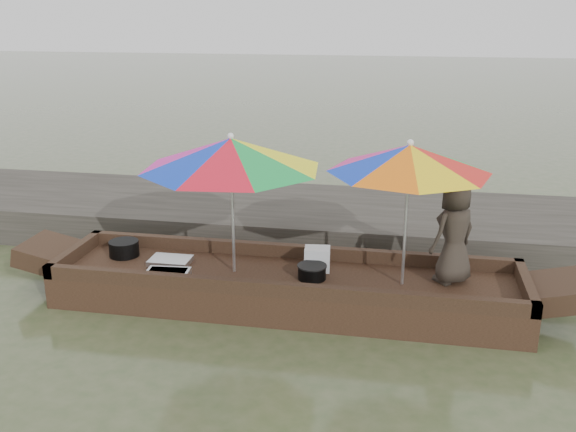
% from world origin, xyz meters
% --- Properties ---
extents(water, '(80.00, 80.00, 0.00)m').
position_xyz_m(water, '(0.00, 0.00, 0.00)').
color(water, '#3B4B28').
rests_on(water, ground).
extents(dock, '(22.00, 2.20, 0.50)m').
position_xyz_m(dock, '(0.00, 2.20, 0.25)').
color(dock, '#2D2B26').
rests_on(dock, ground).
extents(boat_hull, '(5.11, 1.20, 0.35)m').
position_xyz_m(boat_hull, '(0.00, 0.00, 0.17)').
color(boat_hull, black).
rests_on(boat_hull, water).
extents(cooking_pot, '(0.35, 0.35, 0.18)m').
position_xyz_m(cooking_pot, '(-1.99, 0.21, 0.44)').
color(cooking_pot, black).
rests_on(cooking_pot, boat_hull).
extents(tray_crayfish, '(0.49, 0.36, 0.09)m').
position_xyz_m(tray_crayfish, '(-1.24, -0.35, 0.39)').
color(tray_crayfish, silver).
rests_on(tray_crayfish, boat_hull).
extents(tray_scallop, '(0.47, 0.32, 0.06)m').
position_xyz_m(tray_scallop, '(-1.37, 0.09, 0.38)').
color(tray_scallop, silver).
rests_on(tray_scallop, boat_hull).
extents(charcoal_grill, '(0.30, 0.30, 0.14)m').
position_xyz_m(charcoal_grill, '(0.29, -0.04, 0.42)').
color(charcoal_grill, black).
rests_on(charcoal_grill, boat_hull).
extents(supply_bag, '(0.30, 0.25, 0.26)m').
position_xyz_m(supply_bag, '(0.31, 0.22, 0.48)').
color(supply_bag, silver).
rests_on(supply_bag, boat_hull).
extents(vendor, '(0.65, 0.63, 1.12)m').
position_xyz_m(vendor, '(1.76, 0.16, 0.91)').
color(vendor, '#312A22').
rests_on(vendor, boat_hull).
extents(umbrella_bow, '(2.43, 2.43, 1.55)m').
position_xyz_m(umbrella_bow, '(-0.59, 0.00, 1.12)').
color(umbrella_bow, '#FFF914').
rests_on(umbrella_bow, boat_hull).
extents(umbrella_stern, '(1.85, 1.85, 1.55)m').
position_xyz_m(umbrella_stern, '(1.25, 0.00, 1.12)').
color(umbrella_stern, green).
rests_on(umbrella_stern, boat_hull).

